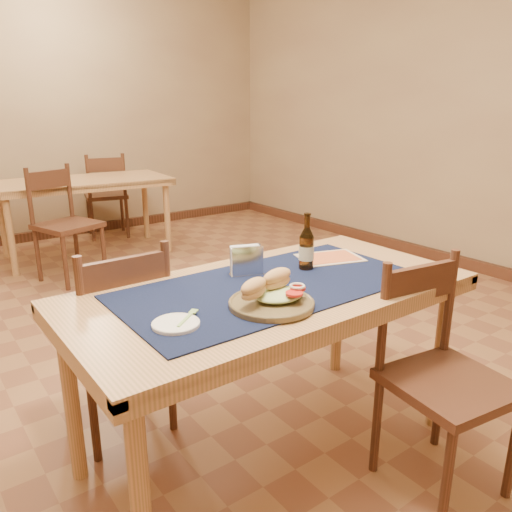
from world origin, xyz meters
TOP-DOWN VIEW (x-y plane):
  - room at (0.00, 0.00)m, footprint 6.04×7.04m
  - main_table at (0.00, -0.80)m, footprint 1.60×0.80m
  - placemat at (0.00, -0.80)m, footprint 1.20×0.60m
  - baseboard at (0.00, 0.00)m, footprint 6.00×7.00m
  - back_table at (0.36, 2.58)m, footprint 1.65×0.92m
  - chair_main_far at (-0.45, -0.29)m, footprint 0.42×0.42m
  - chair_main_near at (0.41, -1.32)m, footprint 0.46×0.46m
  - chair_back_near at (-0.02, 1.97)m, footprint 0.56×0.56m
  - chair_back_far at (0.78, 3.14)m, footprint 0.52×0.52m
  - sandwich_plate at (-0.12, -0.96)m, footprint 0.30×0.30m
  - side_plate at (-0.48, -0.91)m, footprint 0.15×0.15m
  - fork at (-0.42, -0.90)m, footprint 0.12×0.10m
  - beer_bottle at (0.25, -0.73)m, footprint 0.06×0.06m
  - napkin_holder at (-0.01, -0.64)m, footprint 0.15×0.10m
  - menu_card at (0.44, -0.68)m, footprint 0.33×0.28m

SIDE VIEW (x-z plane):
  - baseboard at x=0.00m, z-range 0.00..0.10m
  - chair_main_near at x=0.41m, z-range 0.02..0.91m
  - chair_main_far at x=-0.45m, z-range 0.02..0.92m
  - chair_back_far at x=0.78m, z-range 0.02..0.95m
  - chair_back_near at x=-0.02m, z-range 0.02..0.97m
  - main_table at x=0.00m, z-range 0.29..1.04m
  - back_table at x=0.36m, z-range 0.29..1.04m
  - placemat at x=0.00m, z-range 0.75..0.76m
  - menu_card at x=0.44m, z-range 0.76..0.76m
  - side_plate at x=-0.48m, z-range 0.76..0.77m
  - fork at x=-0.42m, z-range 0.77..0.77m
  - sandwich_plate at x=-0.12m, z-range 0.73..0.85m
  - napkin_holder at x=-0.01m, z-range 0.75..0.88m
  - beer_bottle at x=0.25m, z-range 0.72..0.97m
  - room at x=0.00m, z-range -0.02..2.82m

